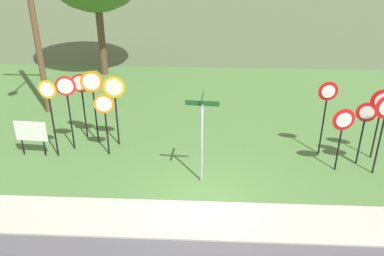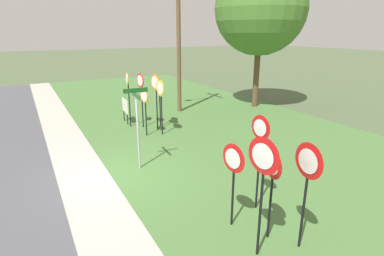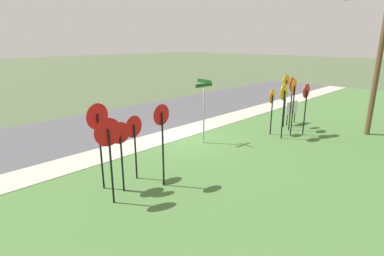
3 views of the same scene
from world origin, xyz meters
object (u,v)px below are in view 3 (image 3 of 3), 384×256
at_px(yield_sign_near_right, 98,126).
at_px(utility_pole, 380,32).
at_px(stop_sign_far_left, 291,93).
at_px(yield_sign_far_right, 162,127).
at_px(stop_sign_near_right, 272,102).
at_px(stop_sign_near_left, 306,98).
at_px(yield_sign_center, 108,140).
at_px(stop_sign_far_right, 284,99).
at_px(yield_sign_far_left, 134,133).
at_px(stop_sign_far_center, 286,91).
at_px(yield_sign_near_left, 120,141).
at_px(notice_board, 292,109).
at_px(street_name_post, 204,106).
at_px(stop_sign_center_tall, 294,95).

relative_size(yield_sign_near_right, utility_pole, 0.30).
height_order(stop_sign_far_left, yield_sign_far_right, stop_sign_far_left).
xyz_separation_m(stop_sign_far_left, utility_pole, (-2.02, 2.96, 2.83)).
xyz_separation_m(stop_sign_near_right, yield_sign_far_right, (7.15, 0.40, 0.34)).
height_order(stop_sign_near_left, yield_sign_near_right, yield_sign_near_right).
xyz_separation_m(stop_sign_near_right, yield_sign_center, (8.84, 0.20, 0.26)).
height_order(stop_sign_far_right, yield_sign_far_left, stop_sign_far_right).
height_order(yield_sign_far_right, yield_sign_center, yield_sign_far_right).
height_order(stop_sign_far_center, yield_sign_near_left, stop_sign_far_center).
relative_size(stop_sign_near_left, yield_sign_far_right, 0.95).
bearing_deg(yield_sign_near_right, yield_sign_near_left, 110.53).
distance_m(yield_sign_near_left, notice_board, 10.77).
bearing_deg(yield_sign_near_left, yield_sign_far_right, 160.87).
distance_m(yield_sign_center, street_name_post, 5.88).
bearing_deg(yield_sign_center, stop_sign_near_left, -179.68).
bearing_deg(yield_sign_far_right, stop_sign_center_tall, 173.59).
relative_size(yield_sign_far_left, yield_sign_center, 0.87).
xyz_separation_m(stop_sign_near_right, yield_sign_far_left, (7.45, -0.63, -0.00)).
height_order(stop_sign_near_right, street_name_post, street_name_post).
bearing_deg(stop_sign_near_left, yield_sign_far_left, -11.72).
bearing_deg(yield_sign_near_left, yield_sign_center, 41.88).
bearing_deg(stop_sign_far_right, stop_sign_center_tall, 170.32).
height_order(stop_sign_far_left, yield_sign_far_left, stop_sign_far_left).
bearing_deg(stop_sign_near_right, notice_board, 174.97).
xyz_separation_m(stop_sign_center_tall, street_name_post, (3.76, -2.24, -0.29)).
xyz_separation_m(street_name_post, utility_pole, (-6.52, 4.73, 3.07)).
bearing_deg(stop_sign_near_right, stop_sign_near_left, 123.75).
bearing_deg(stop_sign_near_left, yield_sign_near_left, -8.05).
xyz_separation_m(stop_sign_far_left, stop_sign_center_tall, (0.73, 0.47, 0.04)).
height_order(stop_sign_near_left, stop_sign_far_left, stop_sign_far_left).
height_order(yield_sign_far_right, street_name_post, street_name_post).
bearing_deg(yield_sign_far_left, stop_sign_far_left, 165.43).
bearing_deg(utility_pole, stop_sign_far_right, -36.26).
bearing_deg(stop_sign_far_left, yield_sign_far_left, -13.41).
bearing_deg(yield_sign_center, stop_sign_near_right, -172.87).
height_order(stop_sign_near_left, street_name_post, street_name_post).
bearing_deg(stop_sign_center_tall, stop_sign_near_right, -64.40).
relative_size(yield_sign_far_right, utility_pole, 0.30).
bearing_deg(stop_sign_near_right, utility_pole, 126.37).
bearing_deg(yield_sign_far_left, stop_sign_near_left, 159.73).
bearing_deg(yield_sign_far_left, street_name_post, -177.41).
bearing_deg(stop_sign_far_right, stop_sign_far_center, -157.78).
bearing_deg(yield_sign_far_right, yield_sign_near_right, -43.18).
height_order(yield_sign_far_left, notice_board, yield_sign_far_left).
distance_m(stop_sign_center_tall, yield_sign_center, 9.42).
bearing_deg(yield_sign_center, yield_sign_near_right, -99.00).
bearing_deg(stop_sign_near_left, yield_sign_near_right, -11.21).
xyz_separation_m(stop_sign_near_right, stop_sign_far_right, (0.20, 0.69, 0.29)).
bearing_deg(yield_sign_center, stop_sign_far_left, -174.79).
height_order(yield_sign_far_right, utility_pole, utility_pole).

